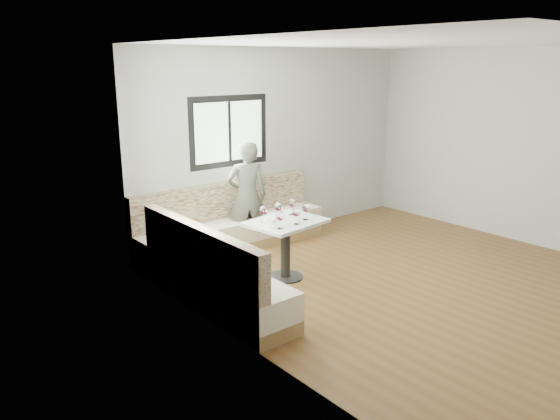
# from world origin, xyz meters

# --- Properties ---
(room) EXTENTS (5.01, 5.01, 2.81)m
(room) POSITION_xyz_m (-0.08, 0.08, 1.41)
(room) COLOR brown
(room) RESTS_ON ground
(banquette) EXTENTS (2.90, 2.80, 0.95)m
(banquette) POSITION_xyz_m (-1.59, 1.62, 0.33)
(banquette) COLOR olive
(banquette) RESTS_ON ground
(table) EXTENTS (0.98, 0.81, 0.74)m
(table) POSITION_xyz_m (-1.14, 0.96, 0.55)
(table) COLOR black
(table) RESTS_ON ground
(person) EXTENTS (0.67, 0.57, 1.56)m
(person) POSITION_xyz_m (-0.88, 2.11, 0.78)
(person) COLOR #4C4E45
(person) RESTS_ON ground
(olive_ramekin) EXTENTS (0.11, 0.11, 0.04)m
(olive_ramekin) POSITION_xyz_m (-1.31, 1.02, 0.76)
(olive_ramekin) COLOR white
(olive_ramekin) RESTS_ON table
(wine_glass_a) EXTENTS (0.09, 0.09, 0.21)m
(wine_glass_a) POSITION_xyz_m (-1.40, 0.76, 0.88)
(wine_glass_a) COLOR white
(wine_glass_a) RESTS_ON table
(wine_glass_b) EXTENTS (0.09, 0.09, 0.21)m
(wine_glass_b) POSITION_xyz_m (-1.14, 0.77, 0.88)
(wine_glass_b) COLOR white
(wine_glass_b) RESTS_ON table
(wine_glass_c) EXTENTS (0.09, 0.09, 0.21)m
(wine_glass_c) POSITION_xyz_m (-0.92, 0.84, 0.88)
(wine_glass_c) COLOR white
(wine_glass_c) RESTS_ON table
(wine_glass_d) EXTENTS (0.09, 0.09, 0.21)m
(wine_glass_d) POSITION_xyz_m (-1.15, 1.09, 0.88)
(wine_glass_d) COLOR white
(wine_glass_d) RESTS_ON table
(wine_glass_e) EXTENTS (0.09, 0.09, 0.21)m
(wine_glass_e) POSITION_xyz_m (-0.91, 1.12, 0.88)
(wine_glass_e) COLOR white
(wine_glass_e) RESTS_ON table
(wine_glass_f) EXTENTS (0.09, 0.09, 0.21)m
(wine_glass_f) POSITION_xyz_m (-1.38, 1.09, 0.88)
(wine_glass_f) COLOR white
(wine_glass_f) RESTS_ON table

